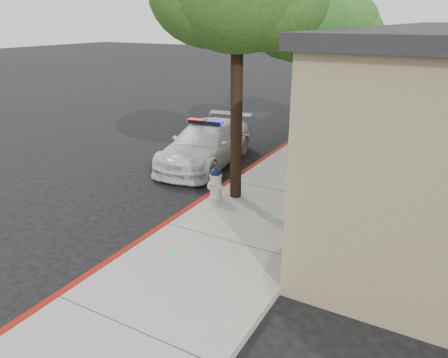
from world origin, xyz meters
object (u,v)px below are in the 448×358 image
Objects in this scene: police_car at (206,144)px; street_tree_mid at (302,27)px; fire_hydrant at (216,183)px; street_tree_far at (341,28)px.

police_car is 4.64m from street_tree_mid.
police_car is at bearing -137.56° from street_tree_mid.
fire_hydrant is (1.88, -2.60, -0.10)m from police_car.
police_car is 3.21m from fire_hydrant.
street_tree_far is at bearing 102.39° from fire_hydrant.
police_car is 0.89× the size of street_tree_mid.
street_tree_far is (0.34, 3.28, -0.08)m from street_tree_mid.
police_car reaches higher than fire_hydrant.
fire_hydrant is 5.90m from street_tree_mid.
street_tree_far is at bearing 57.26° from police_car.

